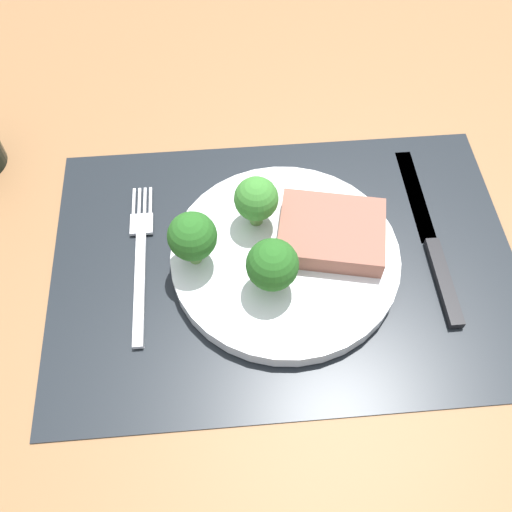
{
  "coord_description": "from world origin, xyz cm",
  "views": [
    {
      "loc": [
        -5.59,
        -31.64,
        50.09
      ],
      "look_at": [
        -2.96,
        -0.13,
        1.9
      ],
      "focal_mm": 40.6,
      "sensor_mm": 36.0,
      "label": 1
    }
  ],
  "objects_px": {
    "plate": "(285,257)",
    "fork": "(141,259)",
    "steak": "(331,232)",
    "knife": "(432,245)"
  },
  "relations": [
    {
      "from": "plate",
      "to": "fork",
      "type": "xyz_separation_m",
      "value": [
        -0.15,
        0.01,
        -0.01
      ]
    },
    {
      "from": "fork",
      "to": "knife",
      "type": "height_order",
      "value": "knife"
    },
    {
      "from": "fork",
      "to": "knife",
      "type": "distance_m",
      "value": 0.3
    },
    {
      "from": "plate",
      "to": "knife",
      "type": "relative_size",
      "value": 1.0
    },
    {
      "from": "steak",
      "to": "knife",
      "type": "xyz_separation_m",
      "value": [
        0.11,
        -0.01,
        -0.02
      ]
    },
    {
      "from": "fork",
      "to": "knife",
      "type": "relative_size",
      "value": 0.83
    },
    {
      "from": "steak",
      "to": "knife",
      "type": "bearing_deg",
      "value": -4.4
    },
    {
      "from": "steak",
      "to": "fork",
      "type": "distance_m",
      "value": 0.2
    },
    {
      "from": "plate",
      "to": "fork",
      "type": "height_order",
      "value": "plate"
    },
    {
      "from": "steak",
      "to": "fork",
      "type": "relative_size",
      "value": 0.54
    }
  ]
}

